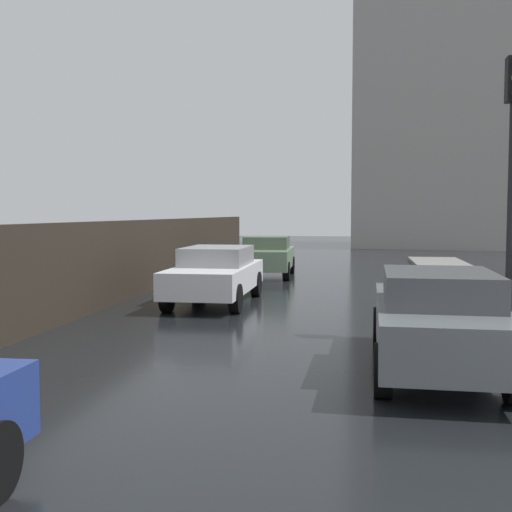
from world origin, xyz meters
name	(u,v)px	position (x,y,z in m)	size (l,w,h in m)	color
car_white_near_kerb	(216,273)	(-1.85, 14.09, 0.74)	(1.82, 4.50, 1.40)	silver
car_grey_mid_road	(437,318)	(2.72, 7.87, 0.76)	(1.81, 4.54, 1.45)	slate
car_green_behind_camera	(267,256)	(-1.54, 20.91, 0.73)	(1.91, 3.92, 1.41)	slate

